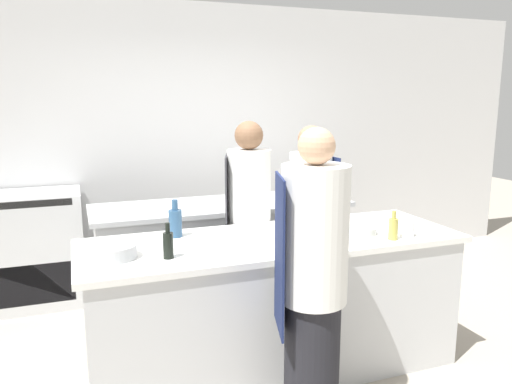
% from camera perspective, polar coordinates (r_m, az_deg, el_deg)
% --- Properties ---
extents(ground_plane, '(16.00, 16.00, 0.00)m').
position_cam_1_polar(ground_plane, '(3.73, 1.96, -19.23)').
color(ground_plane, '#A89E8E').
extents(wall_back, '(8.00, 0.06, 2.80)m').
position_cam_1_polar(wall_back, '(5.28, -6.69, 5.70)').
color(wall_back, silver).
rests_on(wall_back, ground_plane).
extents(prep_counter, '(2.56, 0.86, 0.94)m').
position_cam_1_polar(prep_counter, '(3.52, 2.01, -12.59)').
color(prep_counter, silver).
rests_on(prep_counter, ground_plane).
extents(pass_counter, '(2.27, 0.74, 0.94)m').
position_cam_1_polar(pass_counter, '(4.56, -3.80, -7.03)').
color(pass_counter, silver).
rests_on(pass_counter, ground_plane).
extents(oven_range, '(0.94, 0.62, 1.03)m').
position_cam_1_polar(oven_range, '(4.97, -24.54, -6.00)').
color(oven_range, silver).
rests_on(oven_range, ground_plane).
extents(chef_at_prep_near, '(0.41, 0.40, 1.72)m').
position_cam_1_polar(chef_at_prep_near, '(2.74, 6.50, -10.82)').
color(chef_at_prep_near, black).
rests_on(chef_at_prep_near, ground_plane).
extents(chef_at_stove, '(0.36, 0.35, 1.64)m').
position_cam_1_polar(chef_at_stove, '(4.22, 6.19, -3.56)').
color(chef_at_stove, black).
rests_on(chef_at_stove, ground_plane).
extents(chef_at_pass_far, '(0.38, 0.37, 1.69)m').
position_cam_1_polar(chef_at_pass_far, '(3.87, -0.84, -4.35)').
color(chef_at_pass_far, black).
rests_on(chef_at_pass_far, ground_plane).
extents(bottle_olive_oil, '(0.06, 0.06, 0.20)m').
position_cam_1_polar(bottle_olive_oil, '(3.42, 15.42, -4.01)').
color(bottle_olive_oil, '#B2A84C').
rests_on(bottle_olive_oil, prep_counter).
extents(bottle_vinegar, '(0.09, 0.09, 0.26)m').
position_cam_1_polar(bottle_vinegar, '(3.40, -9.21, -3.42)').
color(bottle_vinegar, '#2D5175').
rests_on(bottle_vinegar, prep_counter).
extents(bottle_wine, '(0.06, 0.06, 0.21)m').
position_cam_1_polar(bottle_wine, '(2.97, -10.01, -5.91)').
color(bottle_wine, black).
rests_on(bottle_wine, prep_counter).
extents(bottle_cooking_oil, '(0.07, 0.07, 0.27)m').
position_cam_1_polar(bottle_cooking_oil, '(3.12, 4.58, -4.48)').
color(bottle_cooking_oil, silver).
rests_on(bottle_cooking_oil, prep_counter).
extents(bowl_mixing_large, '(0.27, 0.27, 0.08)m').
position_cam_1_polar(bowl_mixing_large, '(3.06, -15.98, -6.55)').
color(bowl_mixing_large, '#B7BABC').
rests_on(bowl_mixing_large, prep_counter).
extents(bowl_prep_small, '(0.22, 0.22, 0.05)m').
position_cam_1_polar(bowl_prep_small, '(3.53, 11.87, -4.27)').
color(bowl_prep_small, '#B7BABC').
rests_on(bowl_prep_small, prep_counter).
extents(cup, '(0.09, 0.09, 0.10)m').
position_cam_1_polar(cup, '(3.54, 16.89, -4.06)').
color(cup, white).
rests_on(cup, prep_counter).
extents(cutting_board, '(0.38, 0.20, 0.01)m').
position_cam_1_polar(cutting_board, '(3.46, 5.81, -4.73)').
color(cutting_board, white).
rests_on(cutting_board, prep_counter).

